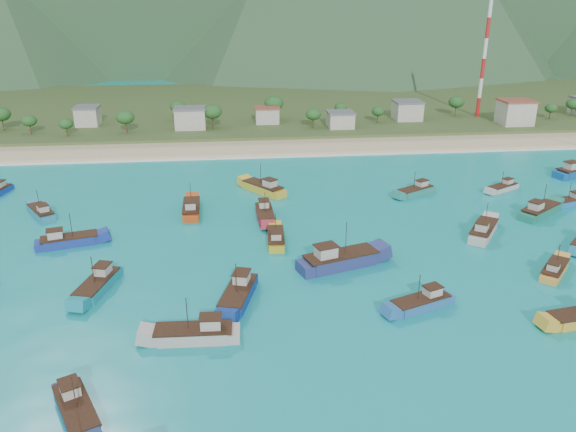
{
  "coord_description": "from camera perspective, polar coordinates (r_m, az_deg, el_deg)",
  "views": [
    {
      "loc": [
        -14.04,
        -78.24,
        41.41
      ],
      "look_at": [
        -3.94,
        18.0,
        3.0
      ],
      "focal_mm": 35.0,
      "sensor_mm": 36.0,
      "label": 1
    }
  ],
  "objects": [
    {
      "name": "land",
      "position": [
        222.58,
        -2.31,
        10.91
      ],
      "size": [
        400.0,
        110.0,
        2.4
      ],
      "primitive_type": "cube",
      "color": "#385123",
      "rests_on": "ground"
    },
    {
      "name": "village",
      "position": [
        187.92,
        6.35,
        10.22
      ],
      "size": [
        220.69,
        21.51,
        7.43
      ],
      "color": "beige",
      "rests_on": "ground"
    },
    {
      "name": "boat_16",
      "position": [
        122.56,
        -23.77,
        0.31
      ],
      "size": [
        7.61,
        9.62,
        5.69
      ],
      "rotation": [
        0.0,
        0.0,
        0.57
      ],
      "color": "teal",
      "rests_on": "ground"
    },
    {
      "name": "boat_31",
      "position": [
        127.6,
        12.86,
        2.46
      ],
      "size": [
        9.89,
        7.38,
        5.77
      ],
      "rotation": [
        0.0,
        0.0,
        2.09
      ],
      "color": "#247E71",
      "rests_on": "ground"
    },
    {
      "name": "boat_11",
      "position": [
        74.34,
        -9.39,
        -11.8
      ],
      "size": [
        11.22,
        3.66,
        6.57
      ],
      "rotation": [
        0.0,
        0.0,
        1.54
      ],
      "color": "#AFA9A0",
      "rests_on": "ground"
    },
    {
      "name": "boat_27",
      "position": [
        100.29,
        -1.24,
        -2.35
      ],
      "size": [
        3.32,
        9.65,
        5.62
      ],
      "rotation": [
        0.0,
        0.0,
        6.23
      ],
      "color": "gold",
      "rests_on": "ground"
    },
    {
      "name": "boat_12",
      "position": [
        106.4,
        -21.42,
        -2.4
      ],
      "size": [
        11.19,
        5.8,
        6.34
      ],
      "rotation": [
        0.0,
        0.0,
        4.97
      ],
      "color": "navy",
      "rests_on": "ground"
    },
    {
      "name": "boat_19",
      "position": [
        115.19,
        -9.79,
        0.67
      ],
      "size": [
        3.49,
        11.01,
        6.46
      ],
      "rotation": [
        0.0,
        0.0,
        0.02
      ],
      "color": "#B33E14",
      "rests_on": "ground"
    },
    {
      "name": "boat_24",
      "position": [
        66.23,
        -20.73,
        -17.97
      ],
      "size": [
        7.08,
        10.23,
        5.89
      ],
      "rotation": [
        0.0,
        0.0,
        3.6
      ],
      "color": "navy",
      "rests_on": "ground"
    },
    {
      "name": "boat_13",
      "position": [
        111.11,
        -2.37,
        0.15
      ],
      "size": [
        3.32,
        10.43,
        6.12
      ],
      "rotation": [
        0.0,
        0.0,
        3.17
      ],
      "color": "#A42939",
      "rests_on": "ground"
    },
    {
      "name": "boat_6",
      "position": [
        109.24,
        19.23,
        -1.46
      ],
      "size": [
        9.07,
        10.86,
        6.52
      ],
      "rotation": [
        0.0,
        0.0,
        5.66
      ],
      "color": "#B5ADA4",
      "rests_on": "ground"
    },
    {
      "name": "radio_tower",
      "position": [
        206.01,
        19.3,
        14.86
      ],
      "size": [
        1.2,
        1.2,
        39.18
      ],
      "color": "red",
      "rests_on": "ground"
    },
    {
      "name": "beach",
      "position": [
        163.21,
        -0.87,
        6.95
      ],
      "size": [
        400.0,
        18.0,
        1.2
      ],
      "primitive_type": "cube",
      "color": "beige",
      "rests_on": "ground"
    },
    {
      "name": "boat_15",
      "position": [
        82.5,
        13.42,
        -8.61
      ],
      "size": [
        10.14,
        6.21,
        5.77
      ],
      "rotation": [
        0.0,
        0.0,
        1.94
      ],
      "color": "#2662A2",
      "rests_on": "ground"
    },
    {
      "name": "boat_2",
      "position": [
        82.31,
        -5.05,
        -7.98
      ],
      "size": [
        6.33,
        11.88,
        6.73
      ],
      "rotation": [
        0.0,
        0.0,
        2.87
      ],
      "color": "navy",
      "rests_on": "ground"
    },
    {
      "name": "boat_4",
      "position": [
        125.72,
        -2.5,
        2.81
      ],
      "size": [
        9.85,
        11.33,
        6.89
      ],
      "rotation": [
        0.0,
        0.0,
        0.66
      ],
      "color": "gold",
      "rests_on": "ground"
    },
    {
      "name": "boat_29",
      "position": [
        91.74,
        5.24,
        -4.53
      ],
      "size": [
        14.31,
        8.13,
        8.11
      ],
      "rotation": [
        0.0,
        0.0,
        5.03
      ],
      "color": "navy",
      "rests_on": "ground"
    },
    {
      "name": "boat_1",
      "position": [
        123.23,
        24.22,
        0.44
      ],
      "size": [
        11.28,
        9.28,
        6.74
      ],
      "rotation": [
        0.0,
        0.0,
        5.32
      ],
      "color": "#1A725A",
      "rests_on": "ground"
    },
    {
      "name": "boat_25",
      "position": [
        132.19,
        26.73,
        1.27
      ],
      "size": [
        9.41,
        5.2,
        5.33
      ],
      "rotation": [
        0.0,
        0.0,
        1.87
      ],
      "color": "blue",
      "rests_on": "ground"
    },
    {
      "name": "boat_10",
      "position": [
        135.9,
        21.0,
        2.66
      ],
      "size": [
        8.66,
        6.37,
        5.04
      ],
      "rotation": [
        0.0,
        0.0,
        2.08
      ],
      "color": "#BEB3AD",
      "rests_on": "ground"
    },
    {
      "name": "surf_line",
      "position": [
        154.08,
        -0.55,
        6.06
      ],
      "size": [
        400.0,
        2.5,
        0.08
      ],
      "primitive_type": "cube",
      "color": "white",
      "rests_on": "ground"
    },
    {
      "name": "boat_8",
      "position": [
        89.3,
        -18.75,
        -6.69
      ],
      "size": [
        5.82,
        11.17,
        6.33
      ],
      "rotation": [
        0.0,
        0.0,
        2.88
      ],
      "color": "teal",
      "rests_on": "ground"
    },
    {
      "name": "ground",
      "position": [
        89.63,
        3.73,
        -5.92
      ],
      "size": [
        600.0,
        600.0,
        0.0
      ],
      "primitive_type": "plane",
      "color": "#0C7B87",
      "rests_on": "ground"
    },
    {
      "name": "vegetation",
      "position": [
        186.4,
        -0.13,
        10.45
      ],
      "size": [
        276.36,
        25.33,
        9.02
      ],
      "color": "#235623",
      "rests_on": "ground"
    },
    {
      "name": "boat_22",
      "position": [
        98.89,
        25.45,
        -5.01
      ],
      "size": [
        7.92,
        8.36,
        5.26
      ],
      "rotation": [
        0.0,
        0.0,
        5.55
      ],
      "color": "gold",
      "rests_on": "ground"
    }
  ]
}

